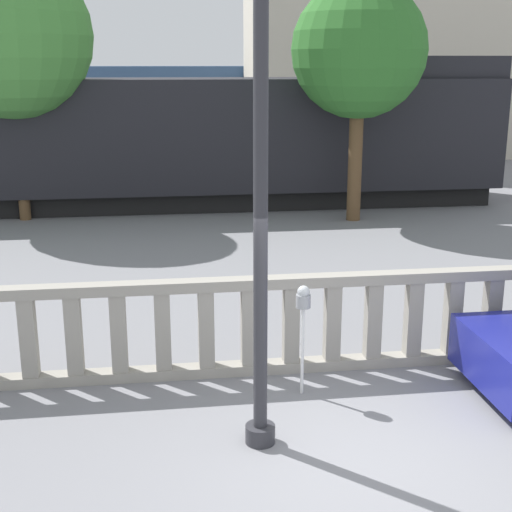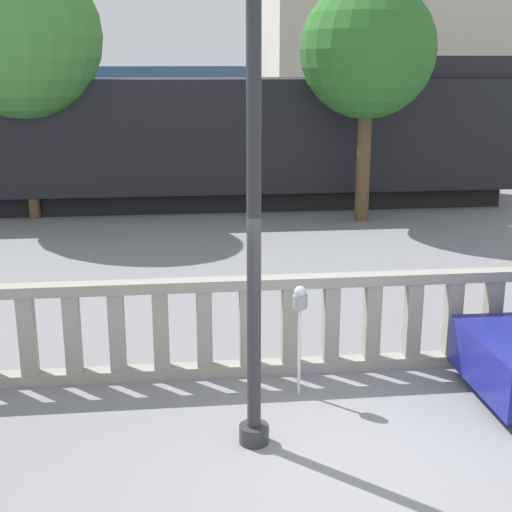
# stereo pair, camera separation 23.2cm
# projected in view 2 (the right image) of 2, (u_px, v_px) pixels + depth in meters

# --- Properties ---
(ground_plane) EXTENTS (160.00, 160.00, 0.00)m
(ground_plane) POSITION_uv_depth(u_px,v_px,m) (353.00, 469.00, 7.24)
(ground_plane) COLOR slate
(balustrade) EXTENTS (14.72, 0.24, 1.32)m
(balustrade) POSITION_uv_depth(u_px,v_px,m) (310.00, 324.00, 9.40)
(balustrade) COLOR gray
(balustrade) RESTS_ON ground
(lamppost) EXTENTS (0.33, 0.33, 5.57)m
(lamppost) POSITION_uv_depth(u_px,v_px,m) (254.00, 182.00, 7.00)
(lamppost) COLOR #2D2D33
(lamppost) RESTS_ON ground
(parking_meter) EXTENTS (0.18, 0.18, 1.41)m
(parking_meter) POSITION_uv_depth(u_px,v_px,m) (300.00, 307.00, 8.59)
(parking_meter) COLOR silver
(parking_meter) RESTS_ON ground
(train_near) EXTENTS (24.78, 3.06, 4.17)m
(train_near) POSITION_uv_depth(u_px,v_px,m) (75.00, 141.00, 19.79)
(train_near) COLOR black
(train_near) RESTS_ON ground
(train_far) EXTENTS (23.07, 3.03, 4.42)m
(train_far) POSITION_uv_depth(u_px,v_px,m) (290.00, 101.00, 37.74)
(train_far) COLOR black
(train_far) RESTS_ON ground
(tree_left) EXTENTS (3.38, 3.38, 5.99)m
(tree_left) POSITION_uv_depth(u_px,v_px,m) (368.00, 51.00, 17.51)
(tree_left) COLOR brown
(tree_left) RESTS_ON ground
(tree_right) EXTENTS (4.06, 4.06, 6.65)m
(tree_right) POSITION_uv_depth(u_px,v_px,m) (20.00, 37.00, 17.66)
(tree_right) COLOR brown
(tree_right) RESTS_ON ground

